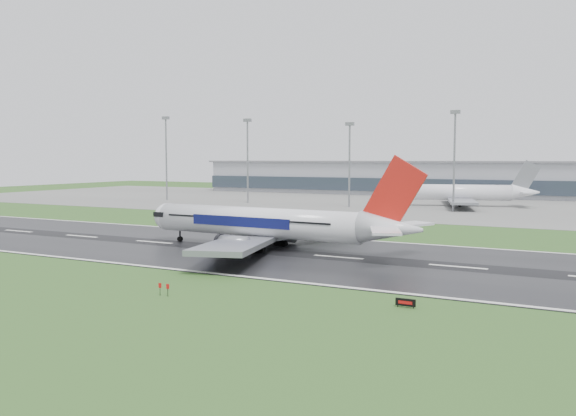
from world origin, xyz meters
The scene contains 11 objects.
ground centered at (0.00, 0.00, 0.00)m, with size 520.00×520.00×0.00m, color #284F1D.
runway centered at (0.00, 0.00, 0.05)m, with size 400.00×45.00×0.10m, color black.
apron centered at (0.00, 125.00, 0.04)m, with size 400.00×130.00×0.08m, color slate.
terminal centered at (0.00, 185.00, 7.50)m, with size 240.00×36.00×15.00m, color #93959E.
main_airliner centered at (6.12, 2.40, 8.37)m, with size 56.00×53.33×16.53m, color white, non-canonical shape.
parked_airliner centered at (15.37, 121.39, 7.91)m, with size 53.45×49.76×15.67m, color white, non-canonical shape.
runway_sign centered at (39.87, -28.30, 0.52)m, with size 2.30×0.26×1.04m, color black, non-canonical shape.
floodmast_0 centered at (-96.92, 100.00, 16.33)m, with size 0.64×0.64×32.66m, color gray.
floodmast_1 centered at (-58.39, 100.00, 15.31)m, with size 0.64×0.64×30.61m, color gray.
floodmast_2 centered at (-17.33, 100.00, 14.07)m, with size 0.64×0.64×28.14m, color gray.
floodmast_3 centered at (18.33, 100.00, 15.47)m, with size 0.64×0.64×30.94m, color gray.
Camera 1 is at (58.44, -93.37, 16.81)m, focal length 37.22 mm.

